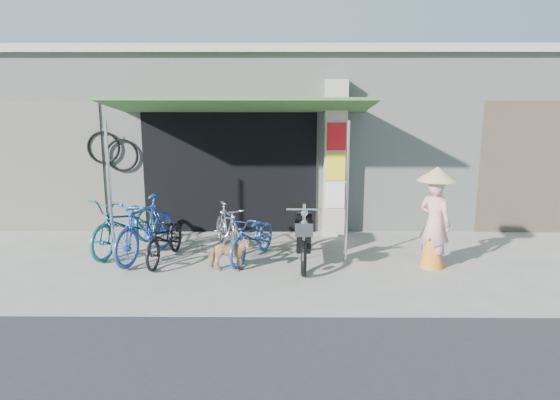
{
  "coord_description": "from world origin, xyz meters",
  "views": [
    {
      "loc": [
        -0.13,
        -8.01,
        2.99
      ],
      "look_at": [
        -0.2,
        1.0,
        1.0
      ],
      "focal_mm": 35.0,
      "sensor_mm": 36.0,
      "label": 1
    }
  ],
  "objects_px": {
    "bike_navy": "(253,236)",
    "bike_silver": "(228,229)",
    "street_dog": "(229,255)",
    "bike_blue": "(146,228)",
    "moped": "(304,233)",
    "nun": "(435,218)",
    "bike_teal": "(125,223)",
    "bike_black": "(165,238)"
  },
  "relations": [
    {
      "from": "bike_black",
      "to": "bike_silver",
      "type": "height_order",
      "value": "bike_silver"
    },
    {
      "from": "bike_silver",
      "to": "bike_navy",
      "type": "bearing_deg",
      "value": -61.72
    },
    {
      "from": "bike_blue",
      "to": "nun",
      "type": "distance_m",
      "value": 4.78
    },
    {
      "from": "bike_teal",
      "to": "bike_navy",
      "type": "height_order",
      "value": "bike_teal"
    },
    {
      "from": "bike_navy",
      "to": "nun",
      "type": "distance_m",
      "value": 2.99
    },
    {
      "from": "bike_blue",
      "to": "moped",
      "type": "xyz_separation_m",
      "value": [
        2.67,
        -0.11,
        -0.04
      ]
    },
    {
      "from": "bike_blue",
      "to": "nun",
      "type": "bearing_deg",
      "value": 14.28
    },
    {
      "from": "nun",
      "to": "bike_blue",
      "type": "bearing_deg",
      "value": 39.3
    },
    {
      "from": "bike_silver",
      "to": "bike_teal",
      "type": "bearing_deg",
      "value": 154.29
    },
    {
      "from": "bike_blue",
      "to": "bike_silver",
      "type": "bearing_deg",
      "value": 32.54
    },
    {
      "from": "bike_silver",
      "to": "street_dog",
      "type": "height_order",
      "value": "bike_silver"
    },
    {
      "from": "bike_blue",
      "to": "moped",
      "type": "bearing_deg",
      "value": 16.78
    },
    {
      "from": "bike_black",
      "to": "bike_silver",
      "type": "distance_m",
      "value": 1.11
    },
    {
      "from": "bike_blue",
      "to": "bike_navy",
      "type": "distance_m",
      "value": 1.82
    },
    {
      "from": "bike_teal",
      "to": "moped",
      "type": "height_order",
      "value": "moped"
    },
    {
      "from": "moped",
      "to": "bike_teal",
      "type": "bearing_deg",
      "value": 172.17
    },
    {
      "from": "street_dog",
      "to": "nun",
      "type": "distance_m",
      "value": 3.34
    },
    {
      "from": "bike_teal",
      "to": "street_dog",
      "type": "distance_m",
      "value": 2.23
    },
    {
      "from": "nun",
      "to": "street_dog",
      "type": "bearing_deg",
      "value": 48.24
    },
    {
      "from": "bike_teal",
      "to": "bike_navy",
      "type": "xyz_separation_m",
      "value": [
        2.28,
        -0.48,
        -0.1
      ]
    },
    {
      "from": "bike_teal",
      "to": "bike_silver",
      "type": "distance_m",
      "value": 1.83
    },
    {
      "from": "bike_silver",
      "to": "nun",
      "type": "height_order",
      "value": "nun"
    },
    {
      "from": "bike_navy",
      "to": "street_dog",
      "type": "bearing_deg",
      "value": -97.29
    },
    {
      "from": "street_dog",
      "to": "bike_silver",
      "type": "bearing_deg",
      "value": 5.39
    },
    {
      "from": "street_dog",
      "to": "nun",
      "type": "height_order",
      "value": "nun"
    },
    {
      "from": "nun",
      "to": "bike_teal",
      "type": "bearing_deg",
      "value": 35.06
    },
    {
      "from": "bike_silver",
      "to": "moped",
      "type": "height_order",
      "value": "moped"
    },
    {
      "from": "bike_teal",
      "to": "moped",
      "type": "bearing_deg",
      "value": 8.3
    },
    {
      "from": "bike_black",
      "to": "bike_teal",
      "type": "bearing_deg",
      "value": 155.06
    },
    {
      "from": "bike_navy",
      "to": "moped",
      "type": "relative_size",
      "value": 0.82
    },
    {
      "from": "bike_black",
      "to": "street_dog",
      "type": "height_order",
      "value": "bike_black"
    },
    {
      "from": "bike_black",
      "to": "nun",
      "type": "bearing_deg",
      "value": 5.53
    },
    {
      "from": "bike_blue",
      "to": "bike_silver",
      "type": "height_order",
      "value": "bike_blue"
    },
    {
      "from": "bike_navy",
      "to": "bike_silver",
      "type": "bearing_deg",
      "value": 163.31
    },
    {
      "from": "street_dog",
      "to": "moped",
      "type": "distance_m",
      "value": 1.33
    },
    {
      "from": "bike_navy",
      "to": "bike_teal",
      "type": "bearing_deg",
      "value": -169.16
    },
    {
      "from": "bike_silver",
      "to": "bike_black",
      "type": "bearing_deg",
      "value": -178.46
    },
    {
      "from": "moped",
      "to": "nun",
      "type": "height_order",
      "value": "nun"
    },
    {
      "from": "bike_silver",
      "to": "bike_navy",
      "type": "xyz_separation_m",
      "value": [
        0.45,
        -0.37,
        -0.03
      ]
    },
    {
      "from": "bike_silver",
      "to": "street_dog",
      "type": "bearing_deg",
      "value": -105.72
    },
    {
      "from": "street_dog",
      "to": "nun",
      "type": "relative_size",
      "value": 0.41
    },
    {
      "from": "moped",
      "to": "nun",
      "type": "distance_m",
      "value": 2.13
    }
  ]
}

